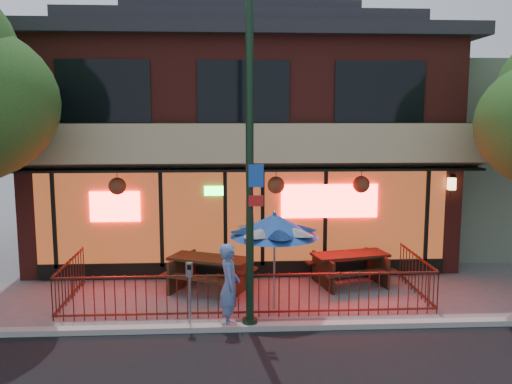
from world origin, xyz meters
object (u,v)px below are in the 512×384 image
street_light (250,178)px  picnic_table_left (210,269)px  parking_meter_near (190,284)px  patio_umbrella (274,225)px  pedestrian (230,286)px  picnic_table_right (350,264)px

street_light → picnic_table_left: 3.69m
parking_meter_near → picnic_table_left: bearing=82.3°
patio_umbrella → pedestrian: size_ratio=1.27×
picnic_table_left → pedestrian: size_ratio=1.38×
picnic_table_right → patio_umbrella: (-2.14, -1.70, 1.40)m
picnic_table_left → parking_meter_near: 2.53m
patio_umbrella → parking_meter_near: patio_umbrella is taller
picnic_table_right → parking_meter_near: size_ratio=1.56×
street_light → pedestrian: 2.29m
patio_umbrella → parking_meter_near: (-1.83, -1.10, -0.99)m
picnic_table_left → parking_meter_near: size_ratio=1.74×
pedestrian → parking_meter_near: pedestrian is taller
picnic_table_left → pedestrian: (0.48, -2.42, 0.33)m
street_light → patio_umbrella: (0.60, 1.10, -1.20)m
picnic_table_left → patio_umbrella: bearing=-42.5°
picnic_table_left → pedestrian: bearing=-78.8°
picnic_table_left → pedestrian: 2.49m
street_light → parking_meter_near: street_light is taller
picnic_table_right → pedestrian: pedestrian is taller
street_light → picnic_table_left: (-0.90, 2.48, -2.58)m
picnic_table_left → picnic_table_right: 3.65m
picnic_table_left → street_light: bearing=-70.1°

